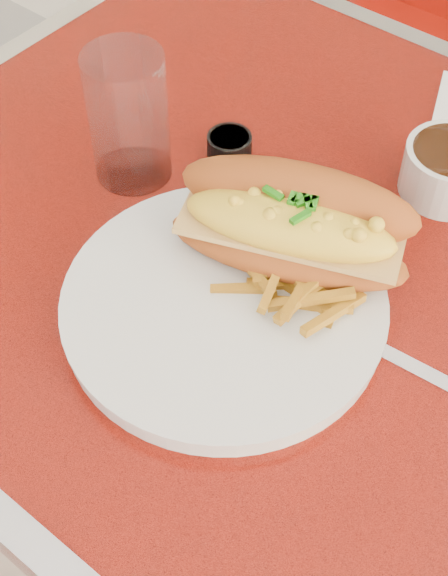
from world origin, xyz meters
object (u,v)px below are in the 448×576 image
Objects in this scene: fork at (312,320)px; sauce_cup_left at (229,144)px; water_tumbler at (128,118)px; mac_hoagie at (292,224)px; diner_table at (364,377)px; dinner_plate at (224,306)px.

sauce_cup_left reaches higher than fork.
water_tumbler is at bearing -126.70° from sauce_cup_left.
sauce_cup_left is at bearing 126.32° from mac_hoagie.
diner_table is 3.06× the size of dinner_plate.
dinner_plate is 0.10m from mac_hoagie.
sauce_cup_left is (-0.22, 0.15, -0.01)m from fork.
diner_table is at bearing -3.00° from fork.
mac_hoagie reaches higher than sauce_cup_left.
dinner_plate is 0.09m from fork.
fork is (0.06, -0.05, -0.04)m from mac_hoagie.
fork is (0.08, 0.03, 0.01)m from dinner_plate.
mac_hoagie reaches higher than dinner_plate.
fork is at bearing -106.99° from diner_table.
water_tumbler is at bearing -174.82° from diner_table.
fork is at bearing -12.61° from water_tumbler.
diner_table is 0.25m from mac_hoagie.
water_tumbler reaches higher than dinner_plate.
mac_hoagie is at bearing 80.16° from dinner_plate.
fork reaches higher than diner_table.
water_tumbler is (-0.07, -0.09, 0.06)m from sauce_cup_left.
dinner_plate is 0.24m from water_tumbler.
dinner_plate is (-0.11, -0.13, 0.17)m from diner_table.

